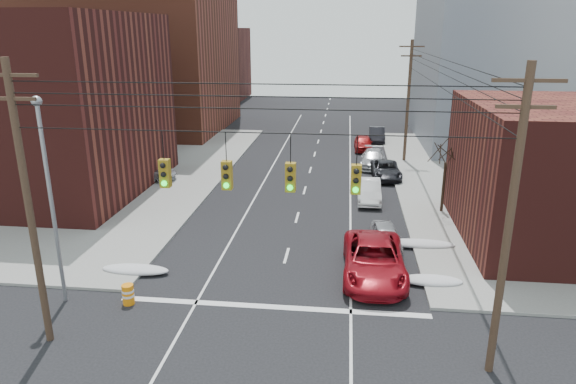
% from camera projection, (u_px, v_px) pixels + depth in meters
% --- Properties ---
extents(sidewalk_nw, '(40.00, 40.00, 0.15)m').
position_uv_depth(sidewalk_nw, '(3.00, 169.00, 45.28)').
color(sidewalk_nw, gray).
rests_on(sidewalk_nw, ground).
extents(building_brick_tall, '(24.00, 20.00, 30.00)m').
position_uv_depth(building_brick_tall, '(120.00, 1.00, 60.29)').
color(building_brick_tall, brown).
rests_on(building_brick_tall, ground).
extents(building_brick_near, '(20.00, 16.00, 13.00)m').
position_uv_depth(building_brick_near, '(8.00, 105.00, 38.05)').
color(building_brick_near, '#481915').
rests_on(building_brick_near, ground).
extents(building_brick_far, '(22.00, 18.00, 12.00)m').
position_uv_depth(building_brick_far, '(178.00, 65.00, 87.85)').
color(building_brick_far, '#481915').
rests_on(building_brick_far, ground).
extents(building_office, '(22.00, 20.00, 25.00)m').
position_uv_depth(building_office, '(537.00, 22.00, 52.27)').
color(building_office, gray).
rests_on(building_office, ground).
extents(building_glass, '(20.00, 18.00, 22.00)m').
position_uv_depth(building_glass, '(490.00, 35.00, 77.12)').
color(building_glass, gray).
rests_on(building_glass, ground).
extents(utility_pole_left, '(2.20, 0.28, 11.00)m').
position_uv_depth(utility_pole_left, '(28.00, 203.00, 18.82)').
color(utility_pole_left, '#473323').
rests_on(utility_pole_left, ground).
extents(utility_pole_right, '(2.20, 0.28, 11.00)m').
position_uv_depth(utility_pole_right, '(509.00, 222.00, 16.98)').
color(utility_pole_right, '#473323').
rests_on(utility_pole_right, ground).
extents(utility_pole_far, '(2.20, 0.28, 11.00)m').
position_uv_depth(utility_pole_far, '(408.00, 99.00, 46.32)').
color(utility_pole_far, '#473323').
rests_on(utility_pole_far, ground).
extents(traffic_signals, '(17.00, 0.42, 2.02)m').
position_uv_depth(traffic_signals, '(258.00, 175.00, 17.44)').
color(traffic_signals, black).
rests_on(traffic_signals, ground).
extents(street_light, '(0.44, 0.44, 9.32)m').
position_uv_depth(street_light, '(49.00, 185.00, 21.85)').
color(street_light, gray).
rests_on(street_light, ground).
extents(bare_tree, '(2.09, 2.20, 4.93)m').
position_uv_depth(bare_tree, '(444.00, 180.00, 34.00)').
color(bare_tree, black).
rests_on(bare_tree, ground).
extents(snow_nw, '(3.50, 1.08, 0.42)m').
position_uv_depth(snow_nw, '(135.00, 270.00, 26.08)').
color(snow_nw, silver).
rests_on(snow_nw, ground).
extents(snow_ne, '(3.00, 1.08, 0.42)m').
position_uv_depth(snow_ne, '(431.00, 280.00, 24.95)').
color(snow_ne, silver).
rests_on(snow_ne, ground).
extents(snow_east_far, '(4.00, 1.08, 0.42)m').
position_uv_depth(snow_east_far, '(419.00, 244.00, 29.21)').
color(snow_east_far, silver).
rests_on(snow_east_far, ground).
extents(red_pickup, '(3.05, 6.58, 1.82)m').
position_uv_depth(red_pickup, '(374.00, 260.00, 25.56)').
color(red_pickup, maroon).
rests_on(red_pickup, ground).
extents(parked_car_a, '(1.85, 4.05, 1.35)m').
position_uv_depth(parked_car_a, '(386.00, 237.00, 28.98)').
color(parked_car_a, '#A8A8AD').
rests_on(parked_car_a, ground).
extents(parked_car_b, '(1.63, 4.64, 1.53)m').
position_uv_depth(parked_car_b, '(369.00, 191.00, 36.92)').
color(parked_car_b, white).
rests_on(parked_car_b, ground).
extents(parked_car_c, '(2.53, 5.10, 1.39)m').
position_uv_depth(parked_car_c, '(386.00, 170.00, 42.57)').
color(parked_car_c, black).
rests_on(parked_car_c, ground).
extents(parked_car_d, '(2.54, 5.31, 1.49)m').
position_uv_depth(parked_car_d, '(373.00, 159.00, 46.07)').
color(parked_car_d, '#A3A4A8').
rests_on(parked_car_d, ground).
extents(parked_car_e, '(1.85, 4.45, 1.51)m').
position_uv_depth(parked_car_e, '(363.00, 143.00, 52.31)').
color(parked_car_e, maroon).
rests_on(parked_car_e, ground).
extents(parked_car_f, '(1.71, 4.72, 1.55)m').
position_uv_depth(parked_car_f, '(377.00, 134.00, 56.41)').
color(parked_car_f, black).
rests_on(parked_car_f, ground).
extents(lot_car_a, '(4.95, 3.04, 1.54)m').
position_uv_depth(lot_car_a, '(117.00, 176.00, 39.93)').
color(lot_car_a, silver).
rests_on(lot_car_a, sidewalk_nw).
extents(lot_car_b, '(4.82, 2.57, 1.29)m').
position_uv_depth(lot_car_b, '(147.00, 172.00, 41.53)').
color(lot_car_b, '#ABAAAF').
rests_on(lot_car_b, sidewalk_nw).
extents(lot_car_c, '(5.53, 3.21, 1.51)m').
position_uv_depth(lot_car_c, '(81.00, 187.00, 37.32)').
color(lot_car_c, black).
rests_on(lot_car_c, sidewalk_nw).
extents(lot_car_d, '(4.33, 2.57, 1.38)m').
position_uv_depth(lot_car_d, '(83.00, 164.00, 43.72)').
color(lot_car_d, '#B3B2B7').
rests_on(lot_car_d, sidewalk_nw).
extents(construction_barrel, '(0.66, 0.66, 0.94)m').
position_uv_depth(construction_barrel, '(128.00, 294.00, 23.11)').
color(construction_barrel, orange).
rests_on(construction_barrel, ground).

